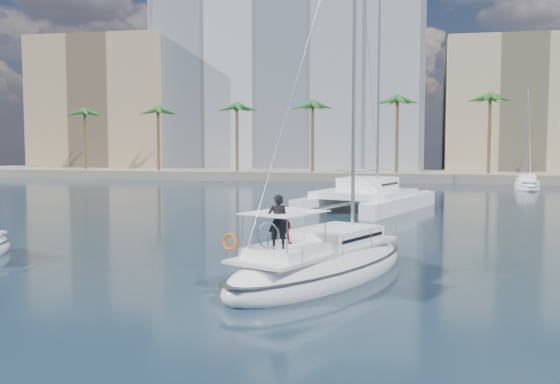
# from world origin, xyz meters

# --- Properties ---
(ground) EXTENTS (160.00, 160.00, 0.00)m
(ground) POSITION_xyz_m (0.00, 0.00, 0.00)
(ground) COLOR black
(ground) RESTS_ON ground
(quay) EXTENTS (120.00, 14.00, 1.20)m
(quay) POSITION_xyz_m (0.00, 61.00, 0.60)
(quay) COLOR gray
(quay) RESTS_ON ground
(building_modern) EXTENTS (42.00, 16.00, 28.00)m
(building_modern) POSITION_xyz_m (-12.00, 73.00, 14.00)
(building_modern) COLOR silver
(building_modern) RESTS_ON ground
(building_tan_left) EXTENTS (22.00, 14.00, 22.00)m
(building_tan_left) POSITION_xyz_m (-42.00, 69.00, 11.00)
(building_tan_left) COLOR tan
(building_tan_left) RESTS_ON ground
(building_beige) EXTENTS (20.00, 14.00, 20.00)m
(building_beige) POSITION_xyz_m (22.00, 70.00, 10.00)
(building_beige) COLOR tan
(building_beige) RESTS_ON ground
(palm_left) EXTENTS (3.60, 3.60, 12.30)m
(palm_left) POSITION_xyz_m (-34.00, 57.00, 10.28)
(palm_left) COLOR brown
(palm_left) RESTS_ON ground
(palm_centre) EXTENTS (3.60, 3.60, 12.30)m
(palm_centre) POSITION_xyz_m (0.00, 57.00, 10.28)
(palm_centre) COLOR brown
(palm_centre) RESTS_ON ground
(main_sloop) EXTENTS (7.89, 11.70, 16.66)m
(main_sloop) POSITION_xyz_m (4.11, -3.08, 0.52)
(main_sloop) COLOR white
(main_sloop) RESTS_ON ground
(catamaran) EXTENTS (10.55, 14.73, 19.23)m
(catamaran) POSITION_xyz_m (4.01, 22.16, 1.18)
(catamaran) COLOR white
(catamaran) RESTS_ON ground
(seagull) EXTENTS (1.12, 0.48, 0.21)m
(seagull) POSITION_xyz_m (2.77, 5.68, 0.55)
(seagull) COLOR silver
(seagull) RESTS_ON ground
(moored_yacht_a) EXTENTS (3.37, 9.52, 11.90)m
(moored_yacht_a) POSITION_xyz_m (20.00, 47.00, 0.00)
(moored_yacht_a) COLOR white
(moored_yacht_a) RESTS_ON ground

